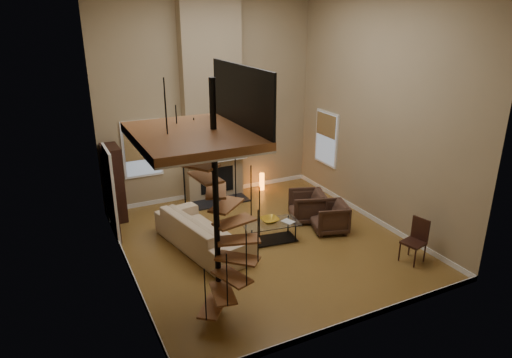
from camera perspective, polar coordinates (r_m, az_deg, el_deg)
name	(u,v)px	position (r m, az deg, el deg)	size (l,w,h in m)	color
ground	(264,242)	(10.41, 0.98, -7.97)	(6.00, 6.50, 0.01)	olive
back_wall	(209,99)	(12.35, -5.91, 10.05)	(6.00, 0.02, 5.50)	tan
front_wall	(365,170)	(6.81, 13.62, 1.10)	(6.00, 0.02, 5.50)	tan
left_wall	(116,141)	(8.53, -17.25, 4.61)	(0.02, 6.50, 5.50)	tan
right_wall	(378,111)	(11.09, 15.17, 8.29)	(0.02, 6.50, 5.50)	tan
baseboard_back	(213,192)	(13.08, -5.47, -1.63)	(6.00, 0.02, 0.12)	white
baseboard_front	(352,322)	(8.08, 11.94, -17.20)	(6.00, 0.02, 0.12)	white
baseboard_left	(131,271)	(9.57, -15.50, -11.06)	(0.02, 6.50, 0.12)	white
baseboard_right	(368,215)	(11.90, 13.96, -4.47)	(0.02, 6.50, 0.12)	white
chimney_breast	(212,100)	(12.17, -5.59, 9.91)	(1.60, 0.38, 5.50)	#998363
hearth	(221,201)	(12.52, -4.37, -2.84)	(1.50, 0.60, 0.04)	black
firebox	(217,180)	(12.57, -4.93, -0.14)	(0.95, 0.02, 0.72)	black
mantel	(217,160)	(12.30, -4.87, 2.36)	(1.70, 0.18, 0.06)	white
mirror_frame	(216,131)	(12.14, -5.09, 6.03)	(0.94, 0.94, 0.10)	black
mirror_disc	(216,131)	(12.15, -5.11, 6.04)	(0.80, 0.80, 0.01)	white
vase_left	(197,157)	(12.12, -7.39, 2.74)	(0.24, 0.24, 0.25)	black
vase_right	(237,152)	(12.52, -2.40, 3.37)	(0.20, 0.20, 0.21)	#1C5862
window_back	(142,148)	(12.07, -14.16, 3.79)	(1.02, 0.06, 1.52)	white
window_right	(326,137)	(12.86, 8.85, 5.19)	(0.06, 1.02, 1.52)	white
entry_door	(112,194)	(10.76, -17.70, -1.82)	(0.10, 1.05, 2.16)	white
loft	(198,131)	(6.92, -7.28, 6.02)	(1.70, 2.20, 1.09)	#9B5E32
spiral_stair	(217,215)	(7.50, -4.91, -4.55)	(1.47, 1.47, 4.06)	black
hutch	(114,183)	(11.74, -17.48, -0.47)	(0.40, 0.84, 1.88)	black
sofa	(202,231)	(10.09, -6.82, -6.53)	(2.63, 1.03, 0.77)	#CAB08C
armchair_near	(310,206)	(11.43, 6.83, -3.42)	(0.82, 0.85, 0.77)	#422A1E
armchair_far	(332,217)	(10.92, 9.61, -4.74)	(0.78, 0.80, 0.73)	#422A1E
coffee_table	(271,230)	(10.34, 1.86, -6.38)	(1.35, 0.80, 0.47)	silver
bowl	(270,220)	(10.28, 1.74, -5.21)	(0.41, 0.41, 0.10)	gold
book	(287,222)	(10.29, 3.99, -5.43)	(0.20, 0.27, 0.03)	gray
floor_lamp	(183,163)	(11.37, -9.17, 2.05)	(0.38, 0.38, 1.70)	black
accent_lamp	(262,182)	(13.27, 0.74, -0.33)	(0.14, 0.14, 0.51)	orange
side_chair	(416,238)	(10.02, 19.53, -7.01)	(0.51, 0.49, 0.93)	black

